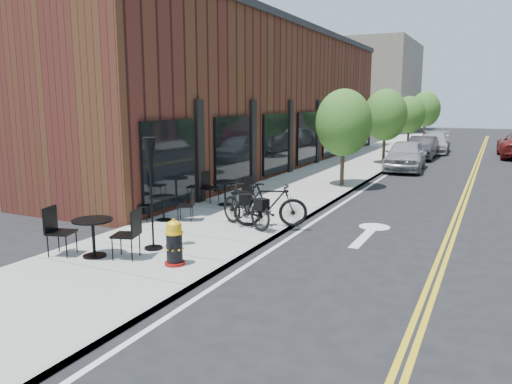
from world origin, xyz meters
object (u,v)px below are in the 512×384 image
Objects in this scene: bicycle_right at (270,205)px; bistro_set_b at (163,205)px; parked_car_b at (422,148)px; bistro_set_a at (93,232)px; bistro_set_c at (225,189)px; patio_umbrella at (151,170)px; fire_hydrant at (174,243)px; bicycle_left at (246,205)px; parked_car_c at (434,142)px; parked_car_a at (405,155)px.

bistro_set_b is (-3.00, -0.68, -0.14)m from bicycle_right.
parked_car_b is at bearing 53.66° from bistro_set_b.
bistro_set_b is at bearing 79.00° from bicycle_right.
bistro_set_a is 1.07× the size of bistro_set_c.
bistro_set_a is 1.83m from patio_umbrella.
bistro_set_c is (-2.02, 5.74, 0.05)m from fire_hydrant.
bicycle_left reaches higher than bistro_set_c.
parked_car_c is at bearing 92.51° from bistro_set_c.
parked_car_b is at bearing -94.47° from parked_car_c.
bistro_set_a is 1.20× the size of bistro_set_b.
fire_hydrant is 0.20× the size of parked_car_c.
parked_car_a is (1.81, 14.13, 0.06)m from bicycle_left.
bicycle_right is at bearing -11.39° from bistro_set_b.
fire_hydrant is 6.09m from bistro_set_c.
bistro_set_c is at bearing 132.17° from fire_hydrant.
parked_car_a is (1.24, 13.79, 0.05)m from bicycle_right.
parked_car_c reaches higher than bistro_set_b.
bistro_set_a is (-1.80, -3.73, -0.05)m from bicycle_left.
bicycle_right is at bearing 145.31° from bicycle_left.
patio_umbrella reaches higher than parked_car_a.
bistro_set_b is 3.09m from patio_umbrella.
fire_hydrant is 0.38× the size of patio_umbrella.
bicycle_right is 0.97× the size of bistro_set_a.
bistro_set_b is 20.55m from parked_car_b.
parked_car_a is at bearing 107.21° from fire_hydrant.
bistro_set_b is 0.67× the size of patio_umbrella.
bistro_set_b is 0.89× the size of bistro_set_c.
parked_car_a is (3.73, 11.82, 0.14)m from bistro_set_c.
parked_car_a is at bearing -29.00° from bicycle_right.
parked_car_a is 5.61m from parked_car_b.
bicycle_right reaches higher than bicycle_left.
bicycle_left is at bearing 69.92° from patio_umbrella.
bicycle_left is at bearing 47.25° from bistro_set_a.
parked_car_b is at bearing 90.70° from bistro_set_c.
bistro_set_a is at bearing -99.82° from parked_car_c.
parked_car_c reaches higher than parked_car_b.
bistro_set_c is at bearing -115.99° from bicycle_left.
parked_car_c is at bearing 108.65° from fire_hydrant.
parked_car_c is at bearing -160.62° from bicycle_left.
parked_car_b is (1.88, 19.75, -0.03)m from bicycle_left.
parked_car_a reaches higher than parked_car_b.
bistro_set_c is at bearing 100.51° from patio_umbrella.
parked_car_c is at bearing 55.24° from bistro_set_b.
bicycle_left is 0.44× the size of parked_car_a.
patio_umbrella is (0.93, -5.02, 1.32)m from bistro_set_c.
patio_umbrella is at bearing -66.49° from bistro_set_c.
patio_umbrella reaches higher than bistro_set_c.
bicycle_left is at bearing -16.24° from bistro_set_b.
bistro_set_a is 0.45× the size of parked_car_a.
parked_car_b is at bearing 108.38° from fire_hydrant.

